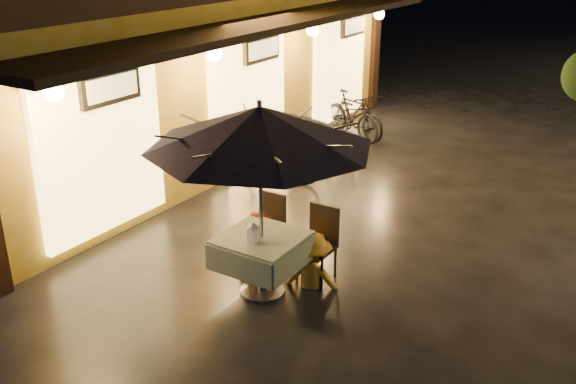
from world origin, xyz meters
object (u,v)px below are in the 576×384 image
Objects in this scene: cafe_table at (262,250)px; patio_umbrella at (260,127)px; person_orange at (256,213)px; person_yellow at (313,236)px; table_lantern at (253,231)px; bicycle_0 at (270,158)px.

cafe_table is 0.37× the size of patio_umbrella.
person_orange is 1.14× the size of person_yellow.
patio_umbrella is 1.61m from person_yellow.
patio_umbrella is 1.24m from table_lantern.
person_yellow is (0.41, 0.52, 0.09)m from cafe_table.
patio_umbrella is at bearing 90.00° from table_lantern.
cafe_table is 3.77m from bicycle_0.
patio_umbrella is at bearing -170.28° from bicycle_0.
patio_umbrella is 1.53m from person_orange.
person_orange is at bearing 122.60° from table_lantern.
table_lantern is 3.94m from bicycle_0.
bicycle_0 is (-1.57, 2.67, -0.30)m from person_orange.
person_yellow is (0.41, 0.52, -1.47)m from patio_umbrella.
cafe_table is 3.96× the size of table_lantern.
patio_umbrella is 1.47× the size of bicycle_0.
bicycle_0 is at bearing 120.88° from table_lantern.
person_orange is at bearing -172.03° from bicycle_0.
table_lantern is at bearing -171.58° from bicycle_0.
table_lantern is 0.83m from person_orange.
table_lantern is 0.18× the size of person_yellow.
patio_umbrella is at bearing 32.23° from person_yellow.
patio_umbrella is at bearing 0.00° from cafe_table.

